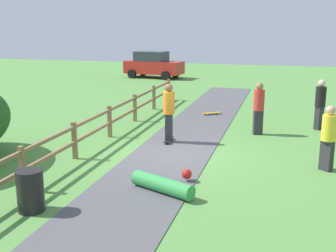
{
  "coord_description": "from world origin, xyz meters",
  "views": [
    {
      "loc": [
        3.21,
        -12.01,
        3.84
      ],
      "look_at": [
        0.04,
        -0.62,
        1.0
      ],
      "focal_mm": 45.42,
      "sensor_mm": 36.0,
      "label": 1
    }
  ],
  "objects_px": {
    "bystander_black": "(320,102)",
    "bystander_yellow": "(328,135)",
    "skateboard_loose": "(212,113)",
    "skater_riding": "(169,110)",
    "skater_fallen": "(164,184)",
    "parked_car_red": "(153,65)",
    "trash_bin": "(30,191)",
    "bystander_red": "(259,106)"
  },
  "relations": [
    {
      "from": "trash_bin",
      "to": "skater_riding",
      "type": "bearing_deg",
      "value": 76.98
    },
    {
      "from": "trash_bin",
      "to": "bystander_red",
      "type": "bearing_deg",
      "value": 62.03
    },
    {
      "from": "bystander_black",
      "to": "bystander_red",
      "type": "height_order",
      "value": "bystander_black"
    },
    {
      "from": "skater_riding",
      "to": "bystander_yellow",
      "type": "distance_m",
      "value": 5.07
    },
    {
      "from": "trash_bin",
      "to": "bystander_yellow",
      "type": "bearing_deg",
      "value": 35.29
    },
    {
      "from": "skater_riding",
      "to": "skater_fallen",
      "type": "xyz_separation_m",
      "value": [
        1.05,
        -4.19,
        -0.92
      ]
    },
    {
      "from": "bystander_red",
      "to": "skateboard_loose",
      "type": "bearing_deg",
      "value": 126.99
    },
    {
      "from": "trash_bin",
      "to": "bystander_black",
      "type": "height_order",
      "value": "bystander_black"
    },
    {
      "from": "bystander_red",
      "to": "parked_car_red",
      "type": "height_order",
      "value": "parked_car_red"
    },
    {
      "from": "skater_riding",
      "to": "bystander_yellow",
      "type": "height_order",
      "value": "skater_riding"
    },
    {
      "from": "skater_riding",
      "to": "bystander_yellow",
      "type": "relative_size",
      "value": 1.1
    },
    {
      "from": "bystander_red",
      "to": "skater_riding",
      "type": "bearing_deg",
      "value": -145.93
    },
    {
      "from": "parked_car_red",
      "to": "skater_fallen",
      "type": "bearing_deg",
      "value": -71.84
    },
    {
      "from": "skater_riding",
      "to": "bystander_yellow",
      "type": "bearing_deg",
      "value": -17.82
    },
    {
      "from": "bystander_black",
      "to": "bystander_yellow",
      "type": "height_order",
      "value": "bystander_black"
    },
    {
      "from": "trash_bin",
      "to": "skater_fallen",
      "type": "relative_size",
      "value": 0.54
    },
    {
      "from": "trash_bin",
      "to": "skateboard_loose",
      "type": "relative_size",
      "value": 1.16
    },
    {
      "from": "bystander_black",
      "to": "parked_car_red",
      "type": "height_order",
      "value": "parked_car_red"
    },
    {
      "from": "parked_car_red",
      "to": "bystander_black",
      "type": "bearing_deg",
      "value": -51.34
    },
    {
      "from": "skateboard_loose",
      "to": "bystander_red",
      "type": "relative_size",
      "value": 0.42
    },
    {
      "from": "skater_fallen",
      "to": "bystander_red",
      "type": "bearing_deg",
      "value": 74.12
    },
    {
      "from": "bystander_black",
      "to": "bystander_yellow",
      "type": "distance_m",
      "value": 4.79
    },
    {
      "from": "skater_fallen",
      "to": "skater_riding",
      "type": "bearing_deg",
      "value": 104.04
    },
    {
      "from": "skater_fallen",
      "to": "bystander_black",
      "type": "distance_m",
      "value": 8.42
    },
    {
      "from": "skater_riding",
      "to": "parked_car_red",
      "type": "xyz_separation_m",
      "value": [
        -5.77,
        16.6,
        -0.16
      ]
    },
    {
      "from": "skateboard_loose",
      "to": "skater_riding",
      "type": "bearing_deg",
      "value": -97.67
    },
    {
      "from": "skater_fallen",
      "to": "bystander_red",
      "type": "height_order",
      "value": "bystander_red"
    },
    {
      "from": "skater_fallen",
      "to": "parked_car_red",
      "type": "distance_m",
      "value": 21.89
    },
    {
      "from": "skater_riding",
      "to": "parked_car_red",
      "type": "distance_m",
      "value": 17.57
    },
    {
      "from": "skater_riding",
      "to": "skateboard_loose",
      "type": "bearing_deg",
      "value": 82.33
    },
    {
      "from": "skater_fallen",
      "to": "parked_car_red",
      "type": "bearing_deg",
      "value": 108.16
    },
    {
      "from": "trash_bin",
      "to": "bystander_black",
      "type": "bearing_deg",
      "value": 55.55
    },
    {
      "from": "bystander_red",
      "to": "trash_bin",
      "type": "bearing_deg",
      "value": -117.97
    },
    {
      "from": "skater_fallen",
      "to": "skateboard_loose",
      "type": "distance_m",
      "value": 8.92
    },
    {
      "from": "skater_riding",
      "to": "skateboard_loose",
      "type": "height_order",
      "value": "skater_riding"
    },
    {
      "from": "bystander_black",
      "to": "bystander_yellow",
      "type": "xyz_separation_m",
      "value": [
        -0.1,
        -4.79,
        -0.06
      ]
    },
    {
      "from": "skater_fallen",
      "to": "bystander_red",
      "type": "distance_m",
      "value": 6.37
    },
    {
      "from": "skater_riding",
      "to": "skater_fallen",
      "type": "bearing_deg",
      "value": -75.96
    },
    {
      "from": "skateboard_loose",
      "to": "bystander_black",
      "type": "relative_size",
      "value": 0.42
    },
    {
      "from": "skater_fallen",
      "to": "trash_bin",
      "type": "bearing_deg",
      "value": -144.29
    },
    {
      "from": "skater_riding",
      "to": "skateboard_loose",
      "type": "relative_size",
      "value": 2.5
    },
    {
      "from": "trash_bin",
      "to": "parked_car_red",
      "type": "relative_size",
      "value": 0.2
    }
  ]
}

